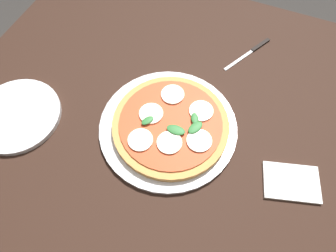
{
  "coord_description": "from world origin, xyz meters",
  "views": [
    {
      "loc": [
        -0.06,
        0.39,
        1.4
      ],
      "look_at": [
        0.08,
        0.05,
        0.73
      ],
      "focal_mm": 31.52,
      "sensor_mm": 36.0,
      "label": 1
    }
  ],
  "objects_px": {
    "serving_tray": "(168,127)",
    "napkin": "(291,182)",
    "dining_table": "(202,138)",
    "knife": "(253,50)",
    "pizza": "(171,125)",
    "plate_white": "(17,115)"
  },
  "relations": [
    {
      "from": "napkin",
      "to": "knife",
      "type": "xyz_separation_m",
      "value": [
        0.19,
        -0.37,
        -0.0
      ]
    },
    {
      "from": "pizza",
      "to": "knife",
      "type": "bearing_deg",
      "value": -110.19
    },
    {
      "from": "napkin",
      "to": "pizza",
      "type": "bearing_deg",
      "value": -4.37
    },
    {
      "from": "serving_tray",
      "to": "napkin",
      "type": "height_order",
      "value": "serving_tray"
    },
    {
      "from": "dining_table",
      "to": "serving_tray",
      "type": "bearing_deg",
      "value": 30.75
    },
    {
      "from": "dining_table",
      "to": "plate_white",
      "type": "bearing_deg",
      "value": 20.29
    },
    {
      "from": "pizza",
      "to": "napkin",
      "type": "distance_m",
      "value": 0.32
    },
    {
      "from": "serving_tray",
      "to": "pizza",
      "type": "distance_m",
      "value": 0.02
    },
    {
      "from": "serving_tray",
      "to": "knife",
      "type": "height_order",
      "value": "serving_tray"
    },
    {
      "from": "napkin",
      "to": "dining_table",
      "type": "bearing_deg",
      "value": -17.32
    },
    {
      "from": "dining_table",
      "to": "plate_white",
      "type": "height_order",
      "value": "plate_white"
    },
    {
      "from": "dining_table",
      "to": "knife",
      "type": "distance_m",
      "value": 0.31
    },
    {
      "from": "dining_table",
      "to": "pizza",
      "type": "bearing_deg",
      "value": 33.43
    },
    {
      "from": "plate_white",
      "to": "napkin",
      "type": "relative_size",
      "value": 1.76
    },
    {
      "from": "serving_tray",
      "to": "plate_white",
      "type": "relative_size",
      "value": 1.55
    },
    {
      "from": "knife",
      "to": "dining_table",
      "type": "bearing_deg",
      "value": 80.27
    },
    {
      "from": "dining_table",
      "to": "serving_tray",
      "type": "distance_m",
      "value": 0.14
    },
    {
      "from": "plate_white",
      "to": "knife",
      "type": "height_order",
      "value": "plate_white"
    },
    {
      "from": "napkin",
      "to": "plate_white",
      "type": "bearing_deg",
      "value": 7.85
    },
    {
      "from": "dining_table",
      "to": "serving_tray",
      "type": "height_order",
      "value": "serving_tray"
    },
    {
      "from": "plate_white",
      "to": "napkin",
      "type": "bearing_deg",
      "value": -172.15
    },
    {
      "from": "knife",
      "to": "serving_tray",
      "type": "bearing_deg",
      "value": 68.67
    }
  ]
}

